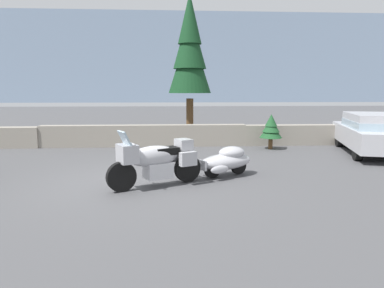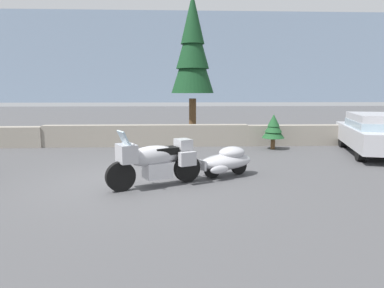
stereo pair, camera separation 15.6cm
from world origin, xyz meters
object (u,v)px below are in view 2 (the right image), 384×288
at_px(touring_motorcycle, 155,160).
at_px(pine_tree_tall, 193,49).
at_px(car_shaped_trailer, 226,160).
at_px(sedan_at_right_edge, 376,132).

relative_size(touring_motorcycle, pine_tree_tall, 0.34).
relative_size(car_shaped_trailer, pine_tree_tall, 0.34).
bearing_deg(touring_motorcycle, pine_tree_tall, 81.12).
distance_m(car_shaped_trailer, pine_tree_tall, 7.71).
bearing_deg(pine_tree_tall, car_shaped_trailer, -85.29).
bearing_deg(sedan_at_right_edge, touring_motorcycle, -153.25).
relative_size(car_shaped_trailer, sedan_at_right_edge, 0.44).
xyz_separation_m(sedan_at_right_edge, pine_tree_tall, (-6.10, 4.02, 3.20)).
height_order(sedan_at_right_edge, pine_tree_tall, pine_tree_tall).
distance_m(touring_motorcycle, sedan_at_right_edge, 8.18).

